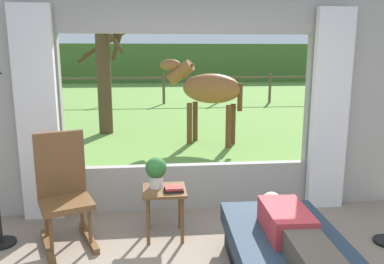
{
  "coord_description": "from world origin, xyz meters",
  "views": [
    {
      "loc": [
        -0.42,
        -2.26,
        1.9
      ],
      "look_at": [
        0.0,
        1.8,
        1.05
      ],
      "focal_mm": 36.18,
      "sensor_mm": 36.0,
      "label": 1
    }
  ],
  "objects_px": {
    "potted_plant": "(156,170)",
    "horse": "(208,89)",
    "rocking_chair": "(64,190)",
    "side_table": "(164,198)",
    "pasture_tree": "(104,65)",
    "recliner_sofa": "(290,264)",
    "book_stack": "(174,189)",
    "reclining_person": "(294,232)"
  },
  "relations": [
    {
      "from": "side_table",
      "to": "potted_plant",
      "type": "bearing_deg",
      "value": 143.13
    },
    {
      "from": "side_table",
      "to": "horse",
      "type": "bearing_deg",
      "value": 75.85
    },
    {
      "from": "reclining_person",
      "to": "horse",
      "type": "relative_size",
      "value": 0.82
    },
    {
      "from": "rocking_chair",
      "to": "side_table",
      "type": "distance_m",
      "value": 1.01
    },
    {
      "from": "recliner_sofa",
      "to": "rocking_chair",
      "type": "bearing_deg",
      "value": 154.31
    },
    {
      "from": "reclining_person",
      "to": "rocking_chair",
      "type": "bearing_deg",
      "value": 153.18
    },
    {
      "from": "horse",
      "to": "rocking_chair",
      "type": "bearing_deg",
      "value": -178.49
    },
    {
      "from": "pasture_tree",
      "to": "potted_plant",
      "type": "bearing_deg",
      "value": -78.22
    },
    {
      "from": "recliner_sofa",
      "to": "side_table",
      "type": "distance_m",
      "value": 1.43
    },
    {
      "from": "recliner_sofa",
      "to": "pasture_tree",
      "type": "relative_size",
      "value": 0.57
    },
    {
      "from": "recliner_sofa",
      "to": "reclining_person",
      "type": "bearing_deg",
      "value": -87.96
    },
    {
      "from": "horse",
      "to": "potted_plant",
      "type": "bearing_deg",
      "value": -167.27
    },
    {
      "from": "side_table",
      "to": "horse",
      "type": "xyz_separation_m",
      "value": [
        1.02,
        4.05,
        0.73
      ]
    },
    {
      "from": "potted_plant",
      "to": "book_stack",
      "type": "relative_size",
      "value": 1.59
    },
    {
      "from": "reclining_person",
      "to": "horse",
      "type": "xyz_separation_m",
      "value": [
        0.04,
        5.13,
        0.63
      ]
    },
    {
      "from": "reclining_person",
      "to": "horse",
      "type": "distance_m",
      "value": 5.17
    },
    {
      "from": "recliner_sofa",
      "to": "side_table",
      "type": "height_order",
      "value": "side_table"
    },
    {
      "from": "recliner_sofa",
      "to": "book_stack",
      "type": "bearing_deg",
      "value": 134.48
    },
    {
      "from": "rocking_chair",
      "to": "horse",
      "type": "xyz_separation_m",
      "value": [
        2.03,
        4.04,
        0.61
      ]
    },
    {
      "from": "horse",
      "to": "pasture_tree",
      "type": "bearing_deg",
      "value": 87.44
    },
    {
      "from": "horse",
      "to": "side_table",
      "type": "bearing_deg",
      "value": -165.99
    },
    {
      "from": "rocking_chair",
      "to": "side_table",
      "type": "relative_size",
      "value": 2.15
    },
    {
      "from": "potted_plant",
      "to": "pasture_tree",
      "type": "distance_m",
      "value": 5.49
    },
    {
      "from": "recliner_sofa",
      "to": "potted_plant",
      "type": "distance_m",
      "value": 1.59
    },
    {
      "from": "horse",
      "to": "pasture_tree",
      "type": "relative_size",
      "value": 0.58
    },
    {
      "from": "horse",
      "to": "book_stack",
      "type": "bearing_deg",
      "value": -164.54
    },
    {
      "from": "potted_plant",
      "to": "horse",
      "type": "bearing_deg",
      "value": 74.57
    },
    {
      "from": "reclining_person",
      "to": "book_stack",
      "type": "height_order",
      "value": "reclining_person"
    },
    {
      "from": "side_table",
      "to": "pasture_tree",
      "type": "xyz_separation_m",
      "value": [
        -1.19,
        5.36,
        1.17
      ]
    },
    {
      "from": "reclining_person",
      "to": "rocking_chair",
      "type": "height_order",
      "value": "rocking_chair"
    },
    {
      "from": "book_stack",
      "to": "horse",
      "type": "distance_m",
      "value": 4.26
    },
    {
      "from": "book_stack",
      "to": "horse",
      "type": "bearing_deg",
      "value": 77.3
    },
    {
      "from": "reclining_person",
      "to": "rocking_chair",
      "type": "distance_m",
      "value": 2.26
    },
    {
      "from": "book_stack",
      "to": "side_table",
      "type": "bearing_deg",
      "value": 145.03
    },
    {
      "from": "recliner_sofa",
      "to": "book_stack",
      "type": "distance_m",
      "value": 1.35
    },
    {
      "from": "potted_plant",
      "to": "horse",
      "type": "relative_size",
      "value": 0.18
    },
    {
      "from": "horse",
      "to": "recliner_sofa",
      "type": "bearing_deg",
      "value": -152.35
    },
    {
      "from": "potted_plant",
      "to": "recliner_sofa",
      "type": "bearing_deg",
      "value": -45.92
    },
    {
      "from": "pasture_tree",
      "to": "horse",
      "type": "bearing_deg",
      "value": -30.72
    },
    {
      "from": "rocking_chair",
      "to": "potted_plant",
      "type": "height_order",
      "value": "rocking_chair"
    },
    {
      "from": "side_table",
      "to": "book_stack",
      "type": "bearing_deg",
      "value": -34.97
    },
    {
      "from": "recliner_sofa",
      "to": "reclining_person",
      "type": "distance_m",
      "value": 0.31
    }
  ]
}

